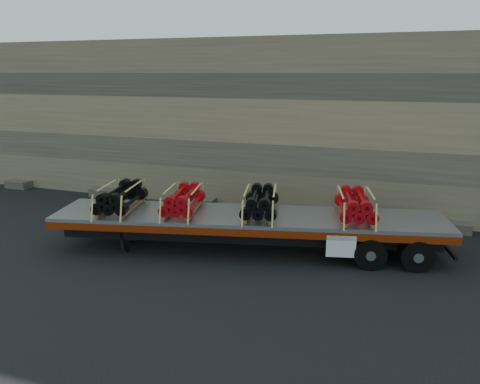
% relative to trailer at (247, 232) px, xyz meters
% --- Properties ---
extents(ground, '(120.00, 120.00, 0.00)m').
position_rel_trailer_xyz_m(ground, '(-0.53, -0.45, -0.62)').
color(ground, black).
rests_on(ground, ground).
extents(rock_wall, '(44.00, 3.00, 7.00)m').
position_rel_trailer_xyz_m(rock_wall, '(-0.53, 6.05, 2.88)').
color(rock_wall, '#7A6B54').
rests_on(rock_wall, ground).
extents(trailer, '(12.61, 5.08, 1.24)m').
position_rel_trailer_xyz_m(trailer, '(0.00, 0.00, 0.00)').
color(trailer, '#A8AAAF').
rests_on(trailer, ground).
extents(bundle_front, '(1.59, 2.43, 0.79)m').
position_rel_trailer_xyz_m(bundle_front, '(-4.07, -0.93, 1.02)').
color(bundle_front, black).
rests_on(bundle_front, trailer).
extents(bundle_midfront, '(1.51, 2.30, 0.75)m').
position_rel_trailer_xyz_m(bundle_midfront, '(-2.04, -0.46, 1.00)').
color(bundle_midfront, '#B2090F').
rests_on(bundle_midfront, trailer).
extents(bundle_midrear, '(1.54, 2.36, 0.77)m').
position_rel_trailer_xyz_m(bundle_midrear, '(0.39, 0.09, 1.00)').
color(bundle_midrear, black).
rests_on(bundle_midrear, trailer).
extents(bundle_rear, '(1.56, 2.38, 0.78)m').
position_rel_trailer_xyz_m(bundle_rear, '(3.26, 0.74, 1.01)').
color(bundle_rear, '#B2090F').
rests_on(bundle_rear, trailer).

